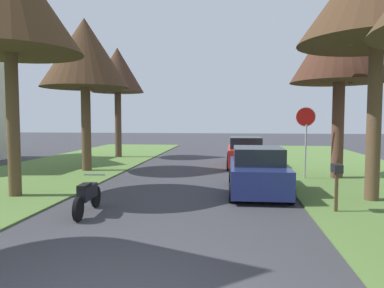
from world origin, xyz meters
TOP-DOWN VIEW (x-y plane):
  - stop_sign_far at (4.55, 11.10)m, footprint 0.81×0.30m
  - street_tree_right_mid_b at (5.93, 11.40)m, footprint 4.02×4.02m
  - street_tree_left_mid_b at (-5.45, 12.29)m, footprint 4.16×4.16m
  - street_tree_left_far at (-5.90, 18.53)m, footprint 3.35×3.35m
  - parked_sedan_navy at (2.40, 8.07)m, footprint 1.99×4.42m
  - parked_sedan_red at (2.20, 15.01)m, footprint 1.99×4.42m
  - parked_motorcycle at (-2.26, 4.71)m, footprint 0.60×2.05m
  - curbside_mailbox at (4.33, 5.53)m, footprint 0.22×0.44m

SIDE VIEW (x-z plane):
  - parked_motorcycle at x=-2.26m, z-range 0.00..0.97m
  - parked_sedan_navy at x=2.40m, z-range -0.06..1.51m
  - parked_sedan_red at x=2.20m, z-range -0.06..1.51m
  - curbside_mailbox at x=4.33m, z-range 0.42..1.69m
  - stop_sign_far at x=4.55m, z-range 0.71..3.68m
  - street_tree_left_mid_b at x=-5.45m, z-range 1.98..9.21m
  - street_tree_left_far at x=-5.90m, z-range 2.07..9.12m
  - street_tree_right_mid_b at x=5.93m, z-range 1.98..9.31m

